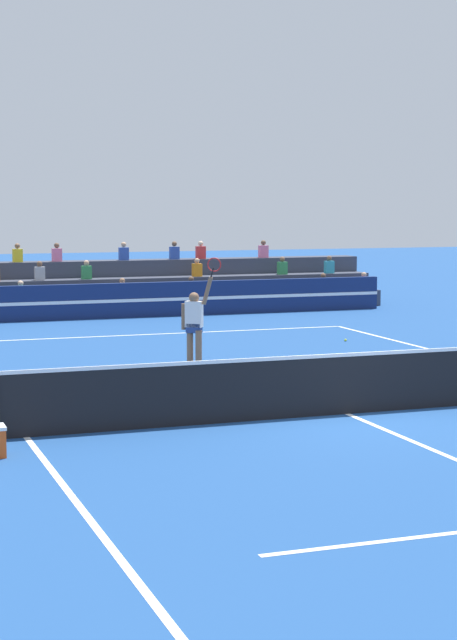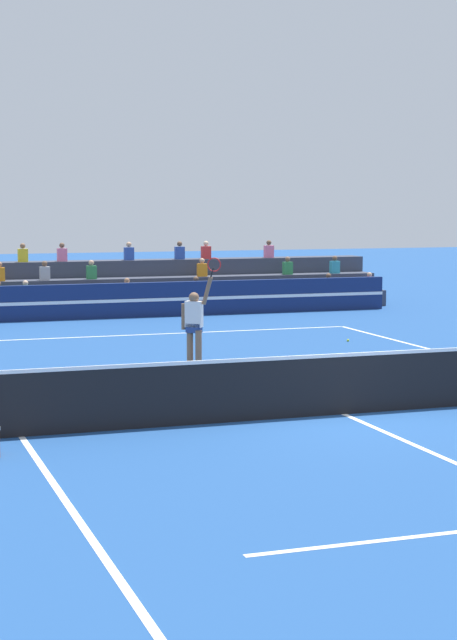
{
  "view_description": "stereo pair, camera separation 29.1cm",
  "coord_description": "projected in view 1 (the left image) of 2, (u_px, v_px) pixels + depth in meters",
  "views": [
    {
      "loc": [
        -8.0,
        -16.36,
        3.62
      ],
      "look_at": [
        -0.32,
        5.21,
        1.1
      ],
      "focal_mm": 60.0,
      "sensor_mm": 36.0,
      "label": 1
    },
    {
      "loc": [
        -7.73,
        -16.45,
        3.62
      ],
      "look_at": [
        -0.32,
        5.21,
        1.1
      ],
      "focal_mm": 60.0,
      "sensor_mm": 36.0,
      "label": 2
    }
  ],
  "objects": [
    {
      "name": "bleacher_stand",
      "position": [
        101.0,
        291.0,
        35.97
      ],
      "size": [
        19.26,
        2.85,
        2.28
      ],
      "color": "#383D4C",
      "rests_on": "ground"
    },
    {
      "name": "court_lines",
      "position": [
        347.0,
        414.0,
        18.38
      ],
      "size": [
        11.1,
        23.9,
        0.01
      ],
      "color": "white",
      "rests_on": "ground"
    },
    {
      "name": "sponsor_banner_wall",
      "position": [
        119.0,
        301.0,
        33.61
      ],
      "size": [
        18.0,
        0.26,
        1.1
      ],
      "color": "navy",
      "rests_on": "ground"
    },
    {
      "name": "tennis_player",
      "position": [
        195.0,
        326.0,
        22.92
      ],
      "size": [
        0.77,
        0.63,
        2.5
      ],
      "color": "brown",
      "rests_on": "ground"
    },
    {
      "name": "ground_plane",
      "position": [
        347.0,
        414.0,
        18.38
      ],
      "size": [
        120.0,
        120.0,
        0.0
      ],
      "primitive_type": "plane",
      "color": "navy"
    },
    {
      "name": "tennis_net",
      "position": [
        348.0,
        383.0,
        18.32
      ],
      "size": [
        12.0,
        0.1,
        1.1
      ],
      "color": "#2D6B38",
      "rests_on": "ground"
    },
    {
      "name": "tennis_ball",
      "position": [
        345.0,
        340.0,
        27.98
      ],
      "size": [
        0.07,
        0.07,
        0.07
      ],
      "primitive_type": "sphere",
      "color": "#C6DB33",
      "rests_on": "ground"
    }
  ]
}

